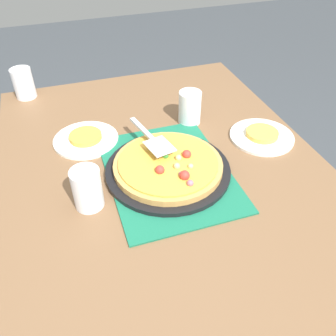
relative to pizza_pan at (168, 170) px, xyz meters
The scene contains 13 objects.
ground_plane 0.76m from the pizza_pan, ahead, with size 8.00×8.00×0.00m, color #3D4247.
dining_table 0.12m from the pizza_pan, ahead, with size 1.40×1.00×0.75m.
placemat 0.01m from the pizza_pan, ahead, with size 0.48×0.36×0.01m, color #196B4C.
pizza_pan is the anchor object (origin of this frame).
pizza 0.02m from the pizza_pan, 155.89° to the right, with size 0.33×0.33×0.05m.
plate_near_left 0.38m from the pizza_pan, 78.19° to the right, with size 0.22×0.22×0.01m, color white.
plate_far_right 0.33m from the pizza_pan, 40.50° to the left, with size 0.22×0.22×0.01m, color white.
served_slice_left 0.38m from the pizza_pan, 78.19° to the right, with size 0.11×0.11×0.02m, color #EAB747.
served_slice_right 0.33m from the pizza_pan, 40.50° to the left, with size 0.11×0.11×0.02m, color gold.
cup_near 0.26m from the pizza_pan, 103.49° to the left, with size 0.08×0.08×0.12m, color white.
cup_far 0.75m from the pizza_pan, 31.90° to the left, with size 0.08×0.08×0.12m, color white.
cup_corner 0.31m from the pizza_pan, 33.33° to the right, with size 0.08×0.08×0.12m, color white.
pizza_server 0.11m from the pizza_pan, 12.85° to the left, with size 0.23×0.09×0.01m.
Camera 1 is at (-0.80, 0.26, 1.47)m, focal length 38.57 mm.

